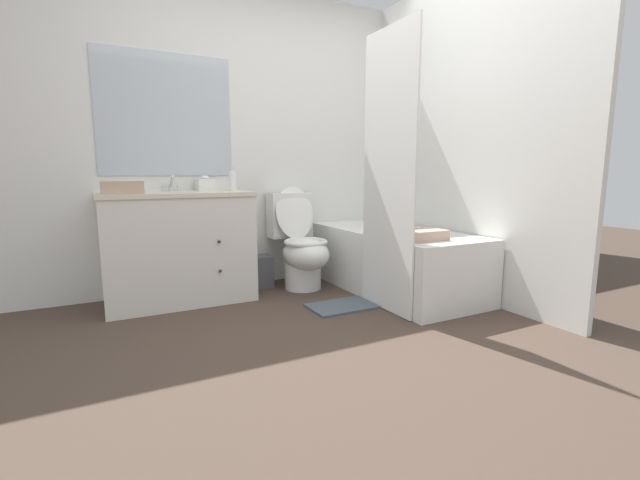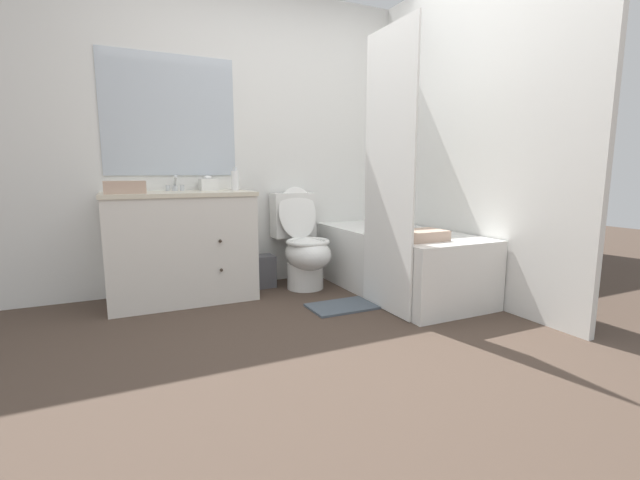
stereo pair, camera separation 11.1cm
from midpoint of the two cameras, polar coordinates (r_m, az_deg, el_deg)
name	(u,v)px [view 1 (the left image)]	position (r m, az deg, el deg)	size (l,w,h in m)	color
ground_plane	(361,347)	(2.49, 4.16, -14.10)	(14.00, 14.00, 0.00)	#47382D
wall_back	(256,140)	(3.84, -9.41, 12.98)	(8.00, 0.06, 2.50)	silver
wall_right	(441,139)	(3.76, 14.98, 12.86)	(0.05, 2.66, 2.50)	silver
vanity_cabinet	(179,246)	(3.42, -19.22, -0.80)	(1.08, 0.57, 0.83)	silver
sink_faucet	(172,187)	(3.56, -20.04, 6.71)	(0.14, 0.12, 0.12)	silver
toilet	(301,246)	(3.64, -3.49, -0.80)	(0.37, 0.66, 0.86)	white
bathtub	(394,260)	(3.61, 9.02, -2.64)	(0.74, 1.55, 0.51)	white
shower_curtain	(388,174)	(2.99, 8.04, 8.73)	(0.01, 0.58, 1.93)	white
wastebasket	(259,272)	(3.71, -9.01, -4.20)	(0.21, 0.18, 0.27)	#4C4C51
tissue_box	(205,184)	(3.58, -15.94, 7.14)	(0.13, 0.15, 0.12)	white
soap_dispenser	(232,180)	(3.53, -12.51, 7.81)	(0.06, 0.06, 0.19)	white
hand_towel_folded	(122,188)	(3.21, -25.81, 6.32)	(0.26, 0.16, 0.09)	tan
bath_towel_folded	(420,235)	(3.08, 12.23, 0.68)	(0.33, 0.24, 0.07)	tan
bath_mat	(342,306)	(3.17, 1.88, -8.81)	(0.47, 0.31, 0.02)	#4C5660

